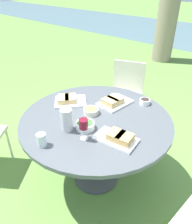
{
  "coord_description": "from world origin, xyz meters",
  "views": [
    {
      "loc": [
        1.11,
        -1.22,
        1.85
      ],
      "look_at": [
        0.0,
        0.0,
        0.83
      ],
      "focal_mm": 35.0,
      "sensor_mm": 36.0,
      "label": 1
    }
  ],
  "objects_px": {
    "dining_table": "(96,126)",
    "chair_far_back": "(126,89)",
    "wine_glass": "(84,125)",
    "water_pitcher": "(67,120)"
  },
  "relations": [
    {
      "from": "dining_table",
      "to": "water_pitcher",
      "type": "distance_m",
      "value": 0.36
    },
    {
      "from": "chair_far_back",
      "to": "wine_glass",
      "type": "xyz_separation_m",
      "value": [
        0.57,
        -1.38,
        0.38
      ]
    },
    {
      "from": "water_pitcher",
      "to": "wine_glass",
      "type": "relative_size",
      "value": 1.09
    },
    {
      "from": "water_pitcher",
      "to": "wine_glass",
      "type": "bearing_deg",
      "value": 3.28
    },
    {
      "from": "dining_table",
      "to": "wine_glass",
      "type": "distance_m",
      "value": 0.39
    },
    {
      "from": "chair_far_back",
      "to": "water_pitcher",
      "type": "height_order",
      "value": "water_pitcher"
    },
    {
      "from": "dining_table",
      "to": "chair_far_back",
      "type": "relative_size",
      "value": 1.54
    },
    {
      "from": "dining_table",
      "to": "water_pitcher",
      "type": "xyz_separation_m",
      "value": [
        -0.05,
        -0.3,
        0.2
      ]
    },
    {
      "from": "dining_table",
      "to": "chair_far_back",
      "type": "height_order",
      "value": "chair_far_back"
    },
    {
      "from": "dining_table",
      "to": "wine_glass",
      "type": "height_order",
      "value": "wine_glass"
    }
  ]
}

